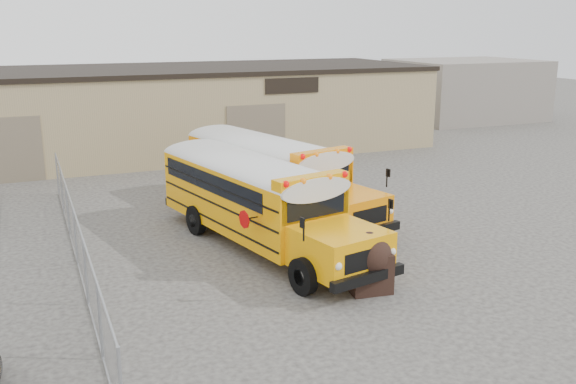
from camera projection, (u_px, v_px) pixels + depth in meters
name	position (u px, v px, depth m)	size (l,w,h in m)	color
ground	(302.00, 272.00, 18.72)	(120.00, 120.00, 0.00)	#353331
warehouse	(159.00, 109.00, 35.98)	(30.20, 10.20, 4.67)	tan
chainlink_fence	(76.00, 237.00, 18.95)	(0.07, 18.07, 1.81)	#94979C
distant_building_right	(465.00, 90.00, 48.49)	(10.00, 8.00, 4.40)	gray
school_bus_left	(176.00, 162.00, 25.43)	(4.50, 10.25, 2.92)	#FDA104
school_bus_right	(195.00, 146.00, 28.90)	(4.80, 10.22, 2.91)	orange
tarp_bundle	(369.00, 261.00, 17.22)	(1.22, 1.21, 1.65)	black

